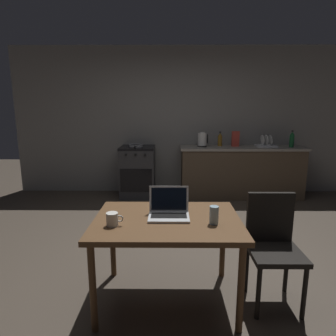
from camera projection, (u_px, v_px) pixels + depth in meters
ground_plane at (175, 257)px, 3.10m from camera, size 12.00×12.00×0.00m
back_wall at (189, 121)px, 5.35m from camera, size 6.40×0.10×2.65m
kitchen_counter at (240, 171)px, 5.17m from camera, size 2.16×0.64×0.90m
stove_oven at (138, 171)px, 5.19m from camera, size 0.60×0.62×0.90m
dining_table at (167, 227)px, 2.29m from camera, size 1.15×0.82×0.71m
chair at (273, 241)px, 2.33m from camera, size 0.40×0.40×0.89m
laptop at (169, 211)px, 2.30m from camera, size 0.32×0.25×0.23m
electric_kettle at (202, 140)px, 5.07m from camera, size 0.18×0.16×0.25m
bottle at (292, 139)px, 5.00m from camera, size 0.08×0.08×0.29m
frying_pan at (136, 145)px, 5.07m from camera, size 0.26×0.43×0.05m
coffee_mug at (112, 219)px, 2.12m from camera, size 0.13×0.09×0.10m
drinking_glass at (214, 215)px, 2.15m from camera, size 0.07×0.07×0.14m
cereal_box at (235, 139)px, 5.08m from camera, size 0.13×0.05×0.27m
dish_rack at (266, 144)px, 5.07m from camera, size 0.34×0.26×0.21m
bottle_b at (220, 139)px, 5.14m from camera, size 0.08×0.08×0.26m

